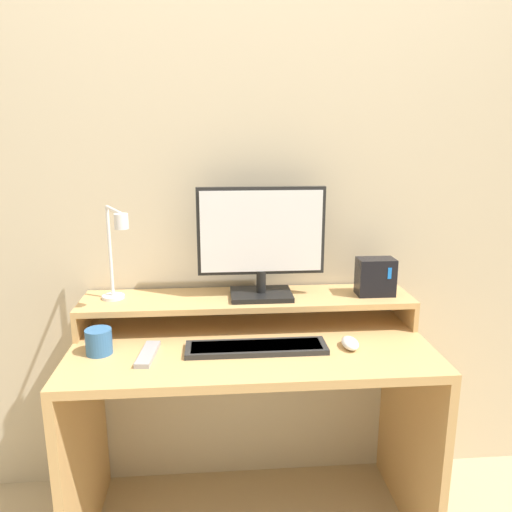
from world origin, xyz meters
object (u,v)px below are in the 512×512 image
at_px(keyboard, 256,347).
at_px(desk_lamp, 116,251).
at_px(mouse, 350,343).
at_px(router_dock, 375,277).
at_px(remote_control, 148,354).
at_px(mug, 99,341).
at_px(monitor, 261,241).

bearing_deg(keyboard, desk_lamp, 159.54).
xyz_separation_m(desk_lamp, mouse, (0.79, -0.18, -0.29)).
height_order(router_dock, keyboard, router_dock).
height_order(desk_lamp, keyboard, desk_lamp).
bearing_deg(remote_control, mug, 167.31).
bearing_deg(mouse, monitor, 140.01).
bearing_deg(desk_lamp, remote_control, -58.64).
distance_m(router_dock, mug, 1.02).
distance_m(desk_lamp, mug, 0.31).
distance_m(router_dock, keyboard, 0.54).
bearing_deg(monitor, keyboard, -99.18).
distance_m(monitor, keyboard, 0.39).
relative_size(monitor, remote_control, 2.51).
relative_size(desk_lamp, mouse, 3.59).
bearing_deg(keyboard, router_dock, 24.79).
bearing_deg(desk_lamp, router_dock, 2.34).
xyz_separation_m(keyboard, remote_control, (-0.36, -0.02, -0.00)).
xyz_separation_m(monitor, mouse, (0.28, -0.24, -0.31)).
xyz_separation_m(monitor, keyboard, (-0.04, -0.23, -0.32)).
bearing_deg(mug, keyboard, -2.04).
relative_size(router_dock, mouse, 1.46).
relative_size(router_dock, mug, 1.64).
distance_m(monitor, remote_control, 0.56).
height_order(desk_lamp, router_dock, desk_lamp).
bearing_deg(router_dock, desk_lamp, -177.66).
relative_size(keyboard, mouse, 4.89).
relative_size(router_dock, keyboard, 0.30).
height_order(desk_lamp, mug, desk_lamp).
bearing_deg(keyboard, monitor, 80.82).
bearing_deg(mouse, remote_control, -179.07).
bearing_deg(monitor, desk_lamp, -174.34).
bearing_deg(remote_control, router_dock, 15.85).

